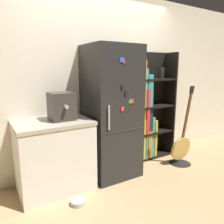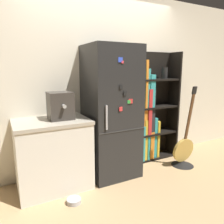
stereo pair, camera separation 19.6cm
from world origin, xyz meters
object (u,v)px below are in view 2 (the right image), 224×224
Objects in this scene: bookshelf at (147,113)px; espresso_machine at (60,106)px; refrigerator at (111,112)px; guitar at (183,155)px; pet_bowl at (74,200)px.

bookshelf reaches higher than espresso_machine.
refrigerator is 1.44× the size of guitar.
bookshelf is 0.86m from guitar.
bookshelf is (0.75, 0.19, -0.12)m from refrigerator.
bookshelf reaches higher than guitar.
refrigerator reaches higher than pet_bowl.
pet_bowl is (-1.47, -0.65, -0.75)m from bookshelf.
pet_bowl is at bearing -175.21° from guitar.
guitar is (1.81, -0.31, -0.88)m from espresso_machine.
bookshelf is at bearing 125.58° from guitar.
guitar is at bearing -9.75° from espresso_machine.
espresso_machine is 2.02× the size of pet_bowl.
bookshelf is at bearing 14.35° from refrigerator.
refrigerator reaches higher than guitar.
bookshelf is 10.61× the size of pet_bowl.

